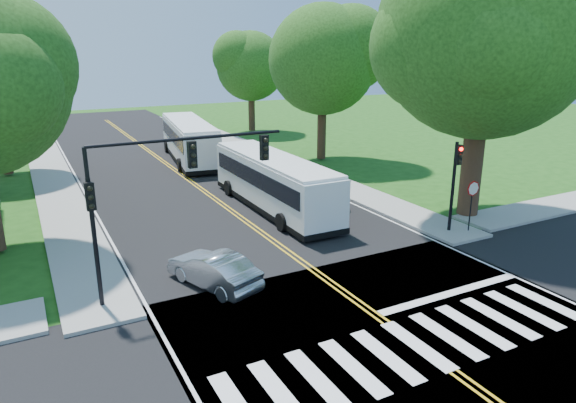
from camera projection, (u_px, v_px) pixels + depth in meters
ground at (406, 338)px, 16.23m from camera, size 140.00×140.00×0.00m
road at (212, 197)px, 31.46m from camera, size 14.00×96.00×0.01m
cross_road at (406, 338)px, 16.23m from camera, size 60.00×12.00×0.01m
center_line at (192, 182)px, 34.84m from camera, size 0.36×70.00×0.01m
edge_line_w at (86, 195)px, 31.80m from camera, size 0.12×70.00×0.01m
edge_line_e at (281, 171)px, 37.89m from camera, size 0.12×70.00×0.01m
crosswalk at (417, 345)px, 15.80m from camera, size 12.60×3.00×0.01m
stop_bar at (451, 293)px, 19.15m from camera, size 6.60×0.40×0.01m
sidewalk_nw at (56, 186)px, 33.65m from camera, size 2.60×40.00×0.15m
sidewalk_ne at (280, 161)px, 41.08m from camera, size 2.60×40.00×0.15m
tree_ne_big at (486, 30)px, 25.14m from camera, size 10.80×10.80×14.91m
tree_east_mid at (323, 60)px, 39.41m from camera, size 8.40×8.40×11.93m
tree_east_far at (251, 66)px, 53.69m from camera, size 7.20×7.20×10.34m
signal_nw at (161, 181)px, 17.78m from camera, size 7.15×0.46×5.66m
signal_ne at (455, 175)px, 24.49m from camera, size 0.30×0.46×4.40m
stop_sign at (473, 194)px, 24.73m from camera, size 0.76×0.08×2.53m
bus_lead at (274, 182)px, 28.70m from camera, size 2.90×11.63×3.00m
bus_follow at (189, 140)px, 41.18m from camera, size 4.35×12.55×3.18m
hatchback at (214, 270)px, 19.54m from camera, size 2.74×4.37×1.36m
suv at (314, 190)px, 30.30m from camera, size 2.97×5.22×1.38m
dark_sedan at (283, 172)px, 34.91m from camera, size 3.04×4.72×1.27m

